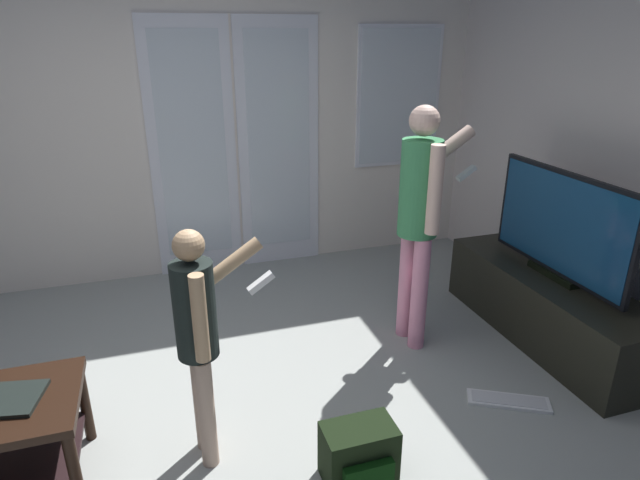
{
  "coord_description": "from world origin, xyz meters",
  "views": [
    {
      "loc": [
        -0.01,
        -2.06,
        1.9
      ],
      "look_at": [
        0.73,
        0.25,
        0.95
      ],
      "focal_mm": 29.78,
      "sensor_mm": 36.0,
      "label": 1
    }
  ],
  "objects_px": {
    "flat_screen_tv": "(561,226)",
    "person_adult": "(420,208)",
    "backpack": "(359,454)",
    "person_child": "(199,328)",
    "tv_stand": "(547,307)",
    "laptop_closed": "(2,400)",
    "loose_keyboard": "(509,401)"
  },
  "relations": [
    {
      "from": "laptop_closed",
      "to": "person_adult",
      "type": "bearing_deg",
      "value": 25.8
    },
    {
      "from": "person_adult",
      "to": "person_child",
      "type": "relative_size",
      "value": 1.32
    },
    {
      "from": "flat_screen_tv",
      "to": "backpack",
      "type": "distance_m",
      "value": 1.91
    },
    {
      "from": "tv_stand",
      "to": "person_adult",
      "type": "height_order",
      "value": "person_adult"
    },
    {
      "from": "person_adult",
      "to": "backpack",
      "type": "distance_m",
      "value": 1.49
    },
    {
      "from": "tv_stand",
      "to": "loose_keyboard",
      "type": "relative_size",
      "value": 3.5
    },
    {
      "from": "tv_stand",
      "to": "flat_screen_tv",
      "type": "xyz_separation_m",
      "value": [
        -0.0,
        0.0,
        0.57
      ]
    },
    {
      "from": "tv_stand",
      "to": "loose_keyboard",
      "type": "distance_m",
      "value": 0.85
    },
    {
      "from": "person_child",
      "to": "laptop_closed",
      "type": "bearing_deg",
      "value": 175.67
    },
    {
      "from": "person_adult",
      "to": "loose_keyboard",
      "type": "height_order",
      "value": "person_adult"
    },
    {
      "from": "person_adult",
      "to": "person_child",
      "type": "height_order",
      "value": "person_adult"
    },
    {
      "from": "person_adult",
      "to": "laptop_closed",
      "type": "distance_m",
      "value": 2.35
    },
    {
      "from": "flat_screen_tv",
      "to": "backpack",
      "type": "xyz_separation_m",
      "value": [
        -1.63,
        -0.76,
        -0.65
      ]
    },
    {
      "from": "person_adult",
      "to": "backpack",
      "type": "height_order",
      "value": "person_adult"
    },
    {
      "from": "person_child",
      "to": "laptop_closed",
      "type": "distance_m",
      "value": 0.86
    },
    {
      "from": "tv_stand",
      "to": "laptop_closed",
      "type": "relative_size",
      "value": 5.13
    },
    {
      "from": "flat_screen_tv",
      "to": "person_child",
      "type": "xyz_separation_m",
      "value": [
        -2.25,
        -0.39,
        -0.1
      ]
    },
    {
      "from": "person_child",
      "to": "backpack",
      "type": "bearing_deg",
      "value": -30.34
    },
    {
      "from": "tv_stand",
      "to": "person_adult",
      "type": "bearing_deg",
      "value": 163.88
    },
    {
      "from": "tv_stand",
      "to": "laptop_closed",
      "type": "distance_m",
      "value": 3.11
    },
    {
      "from": "person_adult",
      "to": "person_child",
      "type": "distance_m",
      "value": 1.56
    },
    {
      "from": "person_child",
      "to": "laptop_closed",
      "type": "relative_size",
      "value": 3.78
    },
    {
      "from": "person_adult",
      "to": "backpack",
      "type": "bearing_deg",
      "value": -127.78
    },
    {
      "from": "person_child",
      "to": "laptop_closed",
      "type": "height_order",
      "value": "person_child"
    },
    {
      "from": "tv_stand",
      "to": "loose_keyboard",
      "type": "height_order",
      "value": "tv_stand"
    },
    {
      "from": "flat_screen_tv",
      "to": "person_child",
      "type": "height_order",
      "value": "person_child"
    },
    {
      "from": "person_adult",
      "to": "person_child",
      "type": "xyz_separation_m",
      "value": [
        -1.4,
        -0.64,
        -0.22
      ]
    },
    {
      "from": "backpack",
      "to": "tv_stand",
      "type": "bearing_deg",
      "value": 24.84
    },
    {
      "from": "laptop_closed",
      "to": "flat_screen_tv",
      "type": "bearing_deg",
      "value": 17.48
    },
    {
      "from": "flat_screen_tv",
      "to": "person_adult",
      "type": "distance_m",
      "value": 0.9
    },
    {
      "from": "backpack",
      "to": "loose_keyboard",
      "type": "distance_m",
      "value": 1.02
    },
    {
      "from": "backpack",
      "to": "person_child",
      "type": "bearing_deg",
      "value": 149.66
    }
  ]
}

